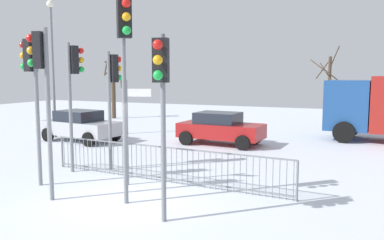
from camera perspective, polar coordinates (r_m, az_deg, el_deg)
ground_plane at (r=10.31m, az=-9.74°, el=-11.49°), size 60.00×60.00×0.00m
traffic_light_foreground_left at (r=10.48m, az=-20.89°, el=6.08°), size 0.56×0.36×4.32m
traffic_light_mid_right at (r=13.24m, az=-11.37°, el=5.16°), size 0.37×0.55×3.93m
traffic_light_rear_left at (r=13.36m, az=-16.72°, el=5.87°), size 0.41×0.52×4.20m
traffic_light_foreground_right at (r=8.18m, az=-4.47°, el=4.92°), size 0.36×0.56×4.02m
traffic_light_rear_right at (r=12.04m, az=-22.15°, el=5.84°), size 0.57×0.33×4.26m
traffic_light_mid_left at (r=9.53m, az=-9.71°, el=9.45°), size 0.47×0.47×5.03m
direction_sign_post at (r=11.39m, az=-9.14°, el=-0.99°), size 0.78×0.21×3.02m
pedestrian_guard_railing at (r=11.84m, az=-4.49°, el=-6.26°), size 8.08×0.68×1.07m
car_red_mid at (r=17.99m, az=4.10°, el=-1.13°), size 3.90×2.12×1.47m
car_silver_near at (r=19.60m, az=-15.82°, el=-0.72°), size 3.99×2.33×1.47m
street_lamp at (r=21.07m, az=-19.55°, el=8.89°), size 0.36×0.36×6.80m
bare_tree_left at (r=29.16m, az=-11.30°, el=4.43°), size 1.55×1.54×4.39m
bare_tree_centre at (r=26.73m, az=19.14°, el=4.60°), size 2.23×2.06×4.98m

